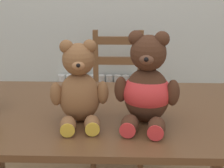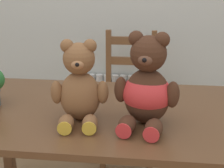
# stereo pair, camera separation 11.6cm
# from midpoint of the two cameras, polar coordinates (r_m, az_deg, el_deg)

# --- Properties ---
(radiator) EXTENTS (0.77, 0.10, 0.58)m
(radiator) POSITION_cam_midpoint_polar(r_m,az_deg,el_deg) (2.81, 1.76, -4.69)
(radiator) COLOR silver
(radiator) RESTS_ON ground_plane
(dining_table) EXTENTS (1.55, 0.87, 0.76)m
(dining_table) POSITION_cam_midpoint_polar(r_m,az_deg,el_deg) (1.57, 0.79, -7.75)
(dining_table) COLOR brown
(dining_table) RESTS_ON ground_plane
(wooden_chair_behind) EXTENTS (0.39, 0.39, 1.00)m
(wooden_chair_behind) POSITION_cam_midpoint_polar(r_m,az_deg,el_deg) (2.42, 4.51, -2.96)
(wooden_chair_behind) COLOR brown
(wooden_chair_behind) RESTS_ON ground_plane
(teddy_bear_left) EXTENTS (0.26, 0.27, 0.36)m
(teddy_bear_left) POSITION_cam_midpoint_polar(r_m,az_deg,el_deg) (1.36, -3.51, -0.59)
(teddy_bear_left) COLOR brown
(teddy_bear_left) RESTS_ON dining_table
(teddy_bear_right) EXTENTS (0.28, 0.31, 0.40)m
(teddy_bear_right) POSITION_cam_midpoint_polar(r_m,az_deg,el_deg) (1.34, 8.85, -0.86)
(teddy_bear_right) COLOR #472819
(teddy_bear_right) RESTS_ON dining_table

